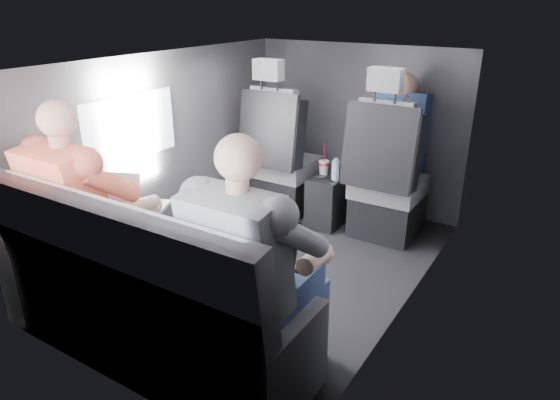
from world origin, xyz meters
The scene contains 19 objects.
floor centered at (0.00, 0.00, 0.00)m, with size 2.60×2.60×0.00m, color black.
ceiling centered at (0.00, 0.00, 1.35)m, with size 2.60×2.60×0.00m, color #B2B2AD.
panel_left centered at (-0.90, 0.00, 0.68)m, with size 0.02×2.60×1.35m, color #56565B.
panel_right centered at (0.90, 0.00, 0.68)m, with size 0.02×2.60×1.35m, color #56565B.
panel_front centered at (0.00, 1.30, 0.68)m, with size 1.80×0.02×1.35m, color #56565B.
panel_back centered at (0.00, -1.30, 0.68)m, with size 1.80×0.02×1.35m, color #56565B.
side_window centered at (-0.88, -0.30, 0.90)m, with size 0.02×0.75×0.42m, color white.
seatbelt centered at (0.45, 0.67, 0.80)m, with size 0.05×0.01×0.65m, color black.
front_seat_left centered at (-0.45, 0.84, 0.40)m, with size 0.52×0.58×1.26m.
front_seat_right centered at (0.45, 0.84, 0.40)m, with size 0.52×0.58×1.26m.
center_console centered at (0.00, 0.88, 0.20)m, with size 0.24×0.48×0.41m.
rear_bench centered at (0.00, -1.06, 0.31)m, with size 1.60×0.57×0.92m.
soda_cup centered at (-0.05, 0.82, 0.46)m, with size 0.08×0.08×0.25m.
water_bottle centered at (0.08, 0.76, 0.48)m, with size 0.06×0.06×0.17m.
laptop_white centered at (-0.45, -0.78, 0.64)m, with size 0.42×0.44×0.26m.
laptop_black centered at (0.52, -0.76, 0.63)m, with size 0.36×0.33×0.25m.
passenger_rear_left centered at (-0.49, -0.97, 0.64)m, with size 0.52×0.63×1.25m.
passenger_rear_right centered at (0.55, -0.97, 0.63)m, with size 0.51×0.62×1.23m.
passenger_front_right centered at (0.43, 1.10, 0.75)m, with size 0.38×0.38×0.75m.
Camera 1 is at (1.60, -2.46, 1.68)m, focal length 32.00 mm.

